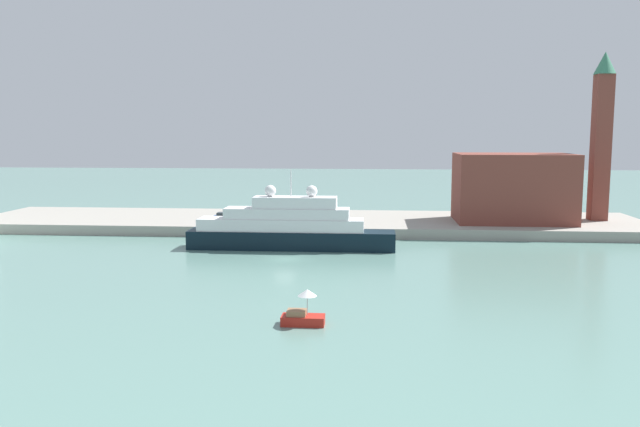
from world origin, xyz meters
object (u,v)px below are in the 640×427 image
small_motorboat (303,314)px  large_yacht (288,228)px  harbor_building (513,188)px  mooring_bollard (332,224)px  person_figure (246,216)px  bell_tower (602,131)px  parked_car (226,217)px

small_motorboat → large_yacht: bearing=99.5°
harbor_building → mooring_bollard: 30.11m
small_motorboat → person_figure: 52.54m
small_motorboat → person_figure: (-14.78, 50.39, 1.47)m
bell_tower → parked_car: bell_tower is taller
person_figure → small_motorboat: bearing=-73.6°
harbor_building → person_figure: (-42.76, -2.60, -4.62)m
large_yacht → mooring_bollard: (5.27, 10.06, -0.87)m
person_figure → mooring_bollard: 15.39m
parked_car → person_figure: bearing=4.9°
small_motorboat → parked_car: size_ratio=0.89×
large_yacht → harbor_building: size_ratio=1.56×
mooring_bollard → parked_car: bearing=162.7°
harbor_building → bell_tower: 17.15m
harbor_building → parked_car: 46.42m
small_motorboat → person_figure: bearing=106.4°
parked_car → person_figure: person_figure is taller
harbor_building → parked_car: (-46.07, -2.89, -4.85)m
small_motorboat → parked_car: (-18.10, 50.11, 1.24)m
harbor_building → parked_car: size_ratio=4.50×
bell_tower → harbor_building: bearing=-167.8°
large_yacht → mooring_bollard: 11.39m
large_yacht → harbor_building: harbor_building is taller
large_yacht → harbor_building: 38.68m
bell_tower → person_figure: 58.91m
large_yacht → small_motorboat: 35.12m
parked_car → person_figure: size_ratio=2.27×
small_motorboat → mooring_bollard: small_motorboat is taller
small_motorboat → harbor_building: bearing=62.2°
large_yacht → person_figure: large_yacht is taller
large_yacht → harbor_building: bearing=28.6°
large_yacht → person_figure: bearing=119.7°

